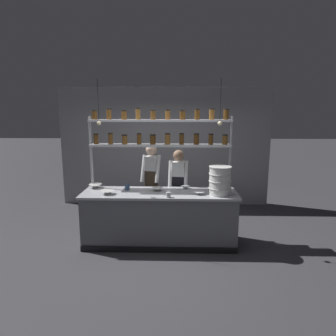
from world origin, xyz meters
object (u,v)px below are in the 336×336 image
Objects in this scene: spice_shelf_unit at (161,136)px; serving_cup_front at (127,187)px; prep_bowl_center_back at (157,189)px; prep_bowl_far_left at (95,186)px; chef_left at (151,180)px; prep_bowl_near_right at (199,193)px; prep_bowl_near_left at (108,192)px; prep_bowl_center_front at (185,187)px; serving_cup_by_board at (168,195)px; container_stack at (220,180)px; chef_center at (178,186)px.

spice_shelf_unit reaches higher than serving_cup_front.
prep_bowl_far_left is (-1.12, 0.17, 0.01)m from prep_bowl_center_back.
prep_bowl_center_back is at bearing -64.57° from chef_left.
prep_bowl_far_left is at bearing 168.21° from prep_bowl_near_right.
chef_left reaches higher than prep_bowl_near_left.
spice_shelf_unit reaches higher than prep_bowl_center_back.
prep_bowl_center_back is (-0.06, -0.24, -0.91)m from spice_shelf_unit.
prep_bowl_far_left is (-1.18, -0.07, -0.90)m from spice_shelf_unit.
prep_bowl_center_back is 0.83× the size of prep_bowl_far_left.
serving_cup_by_board is (-0.29, -0.55, 0.02)m from prep_bowl_center_front.
prep_bowl_center_front is 1.94× the size of serving_cup_by_board.
prep_bowl_center_back is at bearing 163.02° from prep_bowl_near_right.
container_stack is 5.69× the size of serving_cup_by_board.
serving_cup_by_board reaches higher than prep_bowl_near_right.
chef_center reaches higher than prep_bowl_far_left.
serving_cup_by_board is (0.36, -1.09, 0.01)m from chef_left.
chef_center is 8.85× the size of prep_bowl_near_right.
prep_bowl_near_left is (-1.17, -0.71, 0.06)m from chef_center.
spice_shelf_unit reaches higher than chef_center.
spice_shelf_unit is 0.94m from prep_bowl_center_back.
prep_bowl_center_back is (0.16, -0.69, -0.00)m from chef_left.
chef_left reaches higher than prep_bowl_far_left.
chef_center is (0.31, 0.22, -0.96)m from spice_shelf_unit.
spice_shelf_unit reaches higher than prep_bowl_near_left.
prep_bowl_center_front is at bearing -0.20° from prep_bowl_far_left.
serving_cup_front is at bearing 44.22° from prep_bowl_near_left.
spice_shelf_unit is 12.84× the size of prep_bowl_center_back.
container_stack is 2.42× the size of prep_bowl_center_back.
prep_bowl_near_left is 1.36m from prep_bowl_center_front.
prep_bowl_far_left reaches higher than prep_bowl_center_back.
serving_cup_front is at bearing 176.15° from prep_bowl_center_back.
spice_shelf_unit is 1.52× the size of chef_left.
prep_bowl_center_front is at bearing 119.76° from prep_bowl_near_right.
chef_left is at bearing 140.57° from prep_bowl_center_front.
serving_cup_front is (-0.58, -0.21, -0.88)m from spice_shelf_unit.
prep_bowl_near_left is 0.85m from prep_bowl_center_back.
chef_center is (0.52, -0.23, -0.05)m from chef_left.
prep_bowl_near_left is 1.02m from serving_cup_by_board.
container_stack is at bearing -24.25° from spice_shelf_unit.
prep_bowl_far_left is at bearing 127.45° from prep_bowl_near_left.
prep_bowl_near_left reaches higher than prep_bowl_near_right.
chef_center is 0.99m from container_stack.
prep_bowl_center_back is at bearing 16.53° from prep_bowl_near_left.
prep_bowl_center_back is at bearing -122.77° from chef_center.
prep_bowl_near_left is (-0.87, -0.48, -0.90)m from spice_shelf_unit.
chef_left is 15.09× the size of serving_cup_front.
container_stack is at bearing 12.81° from serving_cup_by_board.
serving_cup_front is 0.84m from serving_cup_by_board.
chef_left reaches higher than chef_center.
spice_shelf_unit is 10.61× the size of prep_bowl_far_left.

